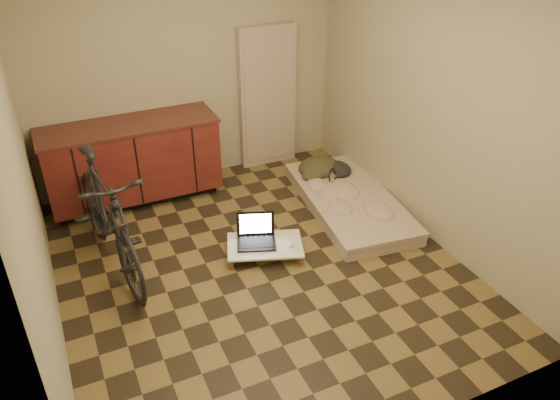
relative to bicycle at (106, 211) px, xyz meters
name	(u,v)px	position (x,y,z in m)	size (l,w,h in m)	color
room_shell	(256,139)	(1.20, -0.56, 0.70)	(3.50, 4.00, 2.60)	brown
cabinets	(133,162)	(0.45, 1.14, -0.13)	(1.84, 0.62, 0.91)	black
appliance_panel	(268,98)	(2.15, 1.38, 0.25)	(0.70, 0.10, 1.70)	#C5B19C
bicycle	(106,211)	(0.00, 0.00, 0.00)	(0.55, 1.86, 1.20)	black
futon	(349,201)	(2.50, -0.02, -0.52)	(1.09, 1.92, 0.16)	#BCAB96
clothing_pile	(324,163)	(2.52, 0.59, -0.34)	(0.53, 0.44, 0.21)	#363720
headphones	(332,176)	(2.47, 0.32, -0.37)	(0.22, 0.20, 0.15)	black
lap_desk	(265,246)	(1.33, -0.42, -0.50)	(0.82, 0.67, 0.12)	brown
laptop	(256,237)	(1.27, -0.33, -0.43)	(0.45, 0.43, 0.25)	black
mouse	(291,244)	(1.55, -0.54, -0.46)	(0.06, 0.11, 0.04)	white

